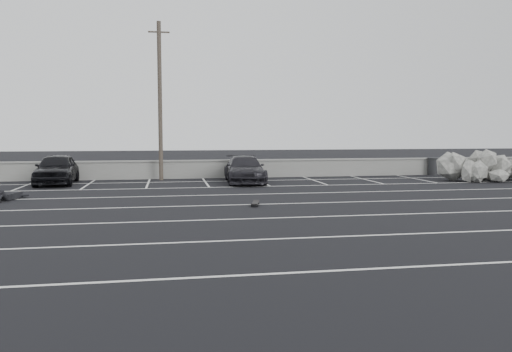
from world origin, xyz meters
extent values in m
plane|color=black|center=(0.00, 0.00, 0.00)|extent=(120.00, 120.00, 0.00)
cube|color=gray|center=(0.00, 14.00, 0.50)|extent=(50.00, 0.35, 1.00)
cube|color=gray|center=(0.00, 14.00, 1.02)|extent=(50.00, 0.45, 0.08)
cube|color=silver|center=(0.00, -6.00, 0.00)|extent=(36.00, 0.10, 0.01)
cube|color=silver|center=(0.00, -3.00, 0.00)|extent=(36.00, 0.10, 0.01)
cube|color=silver|center=(0.00, 0.00, 0.00)|extent=(36.00, 0.10, 0.01)
cube|color=silver|center=(0.00, 3.00, 0.00)|extent=(36.00, 0.10, 0.01)
cube|color=silver|center=(0.00, 6.00, 0.00)|extent=(36.00, 0.10, 0.01)
cube|color=silver|center=(0.00, 9.00, 0.00)|extent=(36.00, 0.10, 0.01)
cube|color=silver|center=(0.00, 12.00, 0.00)|extent=(36.00, 0.10, 0.01)
cube|color=silver|center=(-11.00, 11.50, 0.00)|extent=(0.10, 5.00, 0.01)
cube|color=silver|center=(-8.00, 11.50, 0.00)|extent=(0.10, 5.00, 0.01)
cube|color=silver|center=(-5.00, 11.50, 0.00)|extent=(0.10, 5.00, 0.01)
cube|color=silver|center=(-2.00, 11.50, 0.00)|extent=(0.10, 5.00, 0.01)
cube|color=silver|center=(1.00, 11.50, 0.00)|extent=(0.10, 5.00, 0.01)
cube|color=silver|center=(4.00, 11.50, 0.00)|extent=(0.10, 5.00, 0.01)
cube|color=silver|center=(7.00, 11.50, 0.00)|extent=(0.10, 5.00, 0.01)
cube|color=silver|center=(10.00, 11.50, 0.00)|extent=(0.10, 5.00, 0.01)
cube|color=silver|center=(13.00, 11.50, 0.00)|extent=(0.10, 5.00, 0.01)
imported|color=black|center=(-9.61, 12.00, 0.78)|extent=(2.08, 4.69, 1.57)
imported|color=black|center=(0.03, 11.04, 0.70)|extent=(2.20, 4.92, 1.40)
cylinder|color=#4C4238|center=(-4.34, 13.20, 4.34)|extent=(0.23, 0.23, 8.67)
cube|color=#4C4238|center=(-4.34, 13.20, 8.10)|extent=(1.16, 0.08, 0.08)
cylinder|color=#252527|center=(12.30, 13.60, 0.52)|extent=(0.70, 0.70, 1.03)
cylinder|color=#252527|center=(12.30, 13.60, 1.06)|extent=(0.77, 0.77, 0.06)
cube|color=black|center=(-0.84, 2.72, 0.09)|extent=(0.43, 0.89, 0.02)
cube|color=#252527|center=(-0.77, 3.00, 0.06)|extent=(0.19, 0.10, 0.04)
cube|color=#252527|center=(-0.91, 2.45, 0.06)|extent=(0.19, 0.10, 0.04)
cylinder|color=black|center=(-0.87, 3.03, 0.03)|extent=(0.05, 0.07, 0.06)
cylinder|color=black|center=(-0.67, 2.98, 0.03)|extent=(0.05, 0.07, 0.06)
cylinder|color=black|center=(-1.01, 2.47, 0.03)|extent=(0.05, 0.07, 0.06)
cylinder|color=black|center=(-0.81, 2.42, 0.03)|extent=(0.05, 0.07, 0.06)
camera|label=1|loc=(-3.91, -14.97, 2.65)|focal=35.00mm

